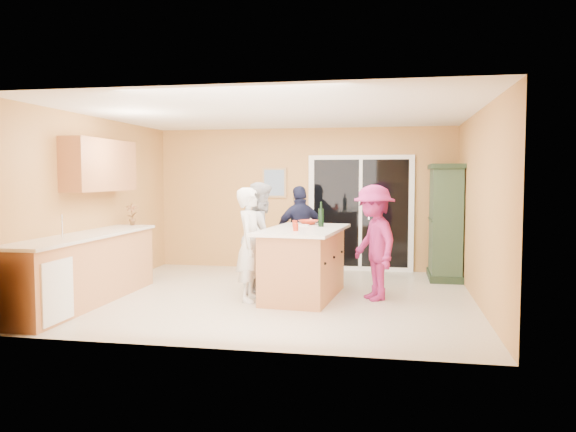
% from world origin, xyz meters
% --- Properties ---
extents(floor, '(5.50, 5.50, 0.00)m').
position_xyz_m(floor, '(0.00, 0.00, 0.00)').
color(floor, beige).
rests_on(floor, ground).
extents(ceiling, '(5.50, 5.00, 0.10)m').
position_xyz_m(ceiling, '(0.00, 0.00, 2.60)').
color(ceiling, white).
rests_on(ceiling, wall_back).
extents(wall_back, '(5.50, 0.10, 2.60)m').
position_xyz_m(wall_back, '(0.00, 2.50, 1.30)').
color(wall_back, '#F2A363').
rests_on(wall_back, ground).
extents(wall_front, '(5.50, 0.10, 2.60)m').
position_xyz_m(wall_front, '(0.00, -2.50, 1.30)').
color(wall_front, '#F2A363').
rests_on(wall_front, ground).
extents(wall_left, '(0.10, 5.00, 2.60)m').
position_xyz_m(wall_left, '(-2.75, 0.00, 1.30)').
color(wall_left, '#F2A363').
rests_on(wall_left, ground).
extents(wall_right, '(0.10, 5.00, 2.60)m').
position_xyz_m(wall_right, '(2.75, 0.00, 1.30)').
color(wall_right, '#F2A363').
rests_on(wall_right, ground).
extents(left_cabinet_run, '(0.65, 3.05, 1.24)m').
position_xyz_m(left_cabinet_run, '(-2.45, -1.05, 0.46)').
color(left_cabinet_run, '#C57F4C').
rests_on(left_cabinet_run, floor).
extents(upper_cabinets, '(0.35, 1.60, 0.75)m').
position_xyz_m(upper_cabinets, '(-2.58, -0.20, 1.88)').
color(upper_cabinets, '#C57F4C').
rests_on(upper_cabinets, wall_left).
extents(sliding_door, '(1.90, 0.07, 2.10)m').
position_xyz_m(sliding_door, '(1.05, 2.46, 1.05)').
color(sliding_door, white).
rests_on(sliding_door, floor).
extents(framed_picture, '(0.46, 0.04, 0.56)m').
position_xyz_m(framed_picture, '(-0.55, 2.48, 1.60)').
color(framed_picture, tan).
rests_on(framed_picture, wall_back).
extents(kitchen_island, '(1.19, 1.96, 0.98)m').
position_xyz_m(kitchen_island, '(0.39, 0.04, 0.46)').
color(kitchen_island, '#C57F4C').
rests_on(kitchen_island, floor).
extents(green_hutch, '(0.55, 1.04, 1.92)m').
position_xyz_m(green_hutch, '(2.49, 1.89, 0.93)').
color(green_hutch, '#1D301F').
rests_on(green_hutch, floor).
extents(woman_white, '(0.39, 0.58, 1.56)m').
position_xyz_m(woman_white, '(-0.30, -0.31, 0.78)').
color(woman_white, silver).
rests_on(woman_white, floor).
extents(woman_grey, '(0.68, 0.84, 1.63)m').
position_xyz_m(woman_grey, '(-0.30, 0.34, 0.81)').
color(woman_grey, '#ADADB0').
rests_on(woman_grey, floor).
extents(woman_navy, '(0.98, 0.78, 1.56)m').
position_xyz_m(woman_navy, '(0.13, 1.33, 0.78)').
color(woman_navy, '#181C35').
rests_on(woman_navy, floor).
extents(woman_magenta, '(0.99, 1.19, 1.60)m').
position_xyz_m(woman_magenta, '(1.37, 0.06, 0.80)').
color(woman_magenta, '#99215F').
rests_on(woman_magenta, floor).
extents(serving_bowl, '(0.36, 0.36, 0.07)m').
position_xyz_m(serving_bowl, '(0.36, 0.69, 1.02)').
color(serving_bowl, '#AE2913').
rests_on(serving_bowl, kitchen_island).
extents(tulip_vase, '(0.21, 0.18, 0.35)m').
position_xyz_m(tulip_vase, '(-2.45, 0.52, 1.11)').
color(tulip_vase, '#A91021').
rests_on(tulip_vase, left_cabinet_run).
extents(tumbler_near, '(0.09, 0.09, 0.10)m').
position_xyz_m(tumbler_near, '(0.34, -0.37, 1.04)').
color(tumbler_near, '#AE2913').
rests_on(tumbler_near, kitchen_island).
extents(tumbler_far, '(0.08, 0.08, 0.10)m').
position_xyz_m(tumbler_far, '(0.24, 0.18, 1.03)').
color(tumbler_far, '#AE2913').
rests_on(tumbler_far, kitchen_island).
extents(wine_bottle, '(0.08, 0.08, 0.36)m').
position_xyz_m(wine_bottle, '(0.59, 0.34, 1.12)').
color(wine_bottle, black).
rests_on(wine_bottle, kitchen_island).
extents(white_plate, '(0.28, 0.28, 0.01)m').
position_xyz_m(white_plate, '(0.29, 0.50, 0.99)').
color(white_plate, white).
rests_on(white_plate, kitchen_island).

